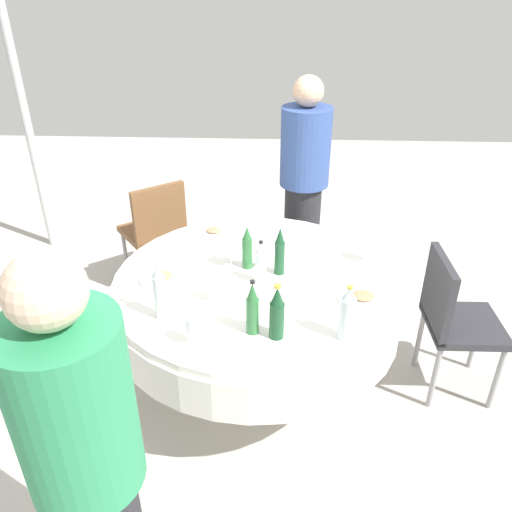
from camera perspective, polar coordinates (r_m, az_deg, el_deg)
The scene contains 24 objects.
ground_plane at distance 3.19m, azimuth -0.00°, elevation -13.78°, with size 10.00×10.00×0.00m, color #B7B2A8.
dining_table at distance 2.81m, azimuth -0.00°, elevation -4.94°, with size 1.56×1.56×0.74m.
bottle_dark_green_east at distance 2.25m, azimuth 2.36°, elevation -6.43°, with size 0.07×0.07×0.28m.
bottle_clear_outer at distance 2.63m, azimuth 0.55°, elevation -0.87°, with size 0.06×0.06×0.25m.
bottle_clear_front at distance 2.40m, azimuth -10.72°, elevation -3.96°, with size 0.06×0.06×0.31m.
bottle_dark_green_south at distance 2.71m, azimuth 2.67°, elevation 0.49°, with size 0.06×0.06×0.29m.
bottle_clear_west at distance 2.28m, azimuth 10.18°, elevation -6.45°, with size 0.07×0.07×0.28m.
bottle_green_north at distance 2.28m, azimuth -0.40°, elevation -5.96°, with size 0.06×0.06×0.28m.
bottle_green_right at distance 2.77m, azimuth -0.98°, elevation 0.92°, with size 0.06×0.06×0.26m.
wine_glass_south at distance 2.24m, azimuth -7.12°, elevation -7.66°, with size 0.07×0.07×0.15m.
wine_glass_west at distance 2.89m, azimuth 12.86°, elevation 1.29°, with size 0.08×0.08×0.15m.
wine_glass_north at distance 2.79m, azimuth -2.89°, elevation 0.74°, with size 0.07×0.07×0.14m.
wine_glass_right at distance 2.49m, azimuth -4.42°, elevation -3.03°, with size 0.07×0.07×0.15m.
plate_far at distance 2.76m, azimuth -10.46°, elevation -2.40°, with size 0.24×0.24×0.04m.
plate_near at distance 2.61m, azimuth 11.91°, elevation -4.61°, with size 0.25×0.25×0.04m.
plate_left at distance 3.19m, azimuth -4.76°, elevation 2.68°, with size 0.20×0.20×0.04m.
spoon_outer at distance 2.94m, azimuth 6.03°, elevation -0.03°, with size 0.18×0.02×0.01m, color silver.
fork_front at distance 3.14m, azimuth 8.21°, elevation 1.88°, with size 0.18×0.02×0.01m, color silver.
folded_napkin at distance 2.70m, azimuth -4.69°, elevation -2.64°, with size 0.16×0.16×0.02m, color white.
person_east at distance 3.62m, azimuth 5.35°, elevation 7.56°, with size 0.34×0.34×1.60m.
person_outer at distance 1.77m, azimuth -18.12°, elevation -22.06°, with size 0.34×0.34×1.62m.
chair_north at distance 3.84m, azimuth -11.20°, elevation 3.21°, with size 0.56×0.56×0.87m.
chair_right at distance 3.03m, azimuth 21.12°, elevation -6.17°, with size 0.41×0.41×0.87m.
tent_pole_main at distance 4.58m, azimuth -24.63°, elevation 15.02°, with size 0.07×0.07×2.47m, color #B2B5B7.
Camera 1 is at (0.11, -2.31, 2.19)m, focal length 35.70 mm.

